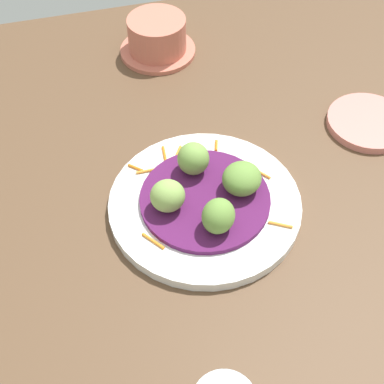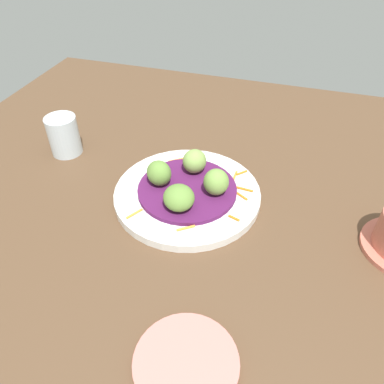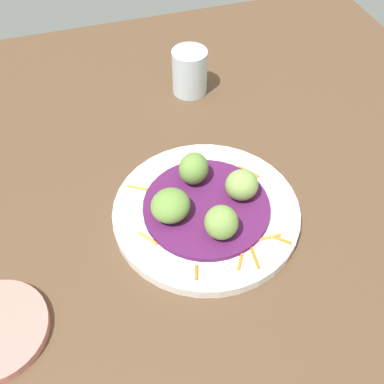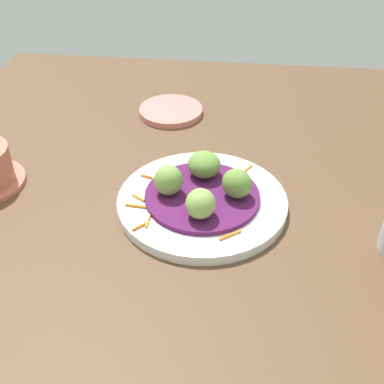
{
  "view_description": "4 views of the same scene",
  "coord_description": "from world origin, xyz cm",
  "px_view_note": "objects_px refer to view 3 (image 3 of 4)",
  "views": [
    {
      "loc": [
        16.05,
        43.37,
        62.39
      ],
      "look_at": [
        3.52,
        -2.53,
        5.63
      ],
      "focal_mm": 52.2,
      "sensor_mm": 36.0,
      "label": 1
    },
    {
      "loc": [
        -47.1,
        -18.23,
        47.41
      ],
      "look_at": [
        0.58,
        -3.48,
        4.63
      ],
      "focal_mm": 35.2,
      "sensor_mm": 36.0,
      "label": 2
    },
    {
      "loc": [
        -12.39,
        -40.7,
        53.98
      ],
      "look_at": [
        0.13,
        -0.82,
        6.13
      ],
      "focal_mm": 43.39,
      "sensor_mm": 36.0,
      "label": 3
    },
    {
      "loc": [
        64.0,
        3.23,
        51.8
      ],
      "look_at": [
        3.57,
        -3.6,
        5.97
      ],
      "focal_mm": 47.88,
      "sensor_mm": 36.0,
      "label": 4
    }
  ],
  "objects_px": {
    "main_plate": "(206,212)",
    "water_glass": "(190,72)",
    "guac_scoop_center": "(242,185)",
    "guac_scoop_right": "(194,168)",
    "guac_scoop_left": "(221,222)",
    "guac_scoop_back": "(171,205)"
  },
  "relations": [
    {
      "from": "guac_scoop_back",
      "to": "water_glass",
      "type": "distance_m",
      "value": 0.31
    },
    {
      "from": "main_plate",
      "to": "guac_scoop_back",
      "type": "relative_size",
      "value": 4.82
    },
    {
      "from": "main_plate",
      "to": "guac_scoop_left",
      "type": "distance_m",
      "value": 0.06
    },
    {
      "from": "main_plate",
      "to": "water_glass",
      "type": "distance_m",
      "value": 0.3
    },
    {
      "from": "main_plate",
      "to": "water_glass",
      "type": "height_order",
      "value": "water_glass"
    },
    {
      "from": "guac_scoop_center",
      "to": "water_glass",
      "type": "bearing_deg",
      "value": 87.37
    },
    {
      "from": "guac_scoop_center",
      "to": "guac_scoop_back",
      "type": "bearing_deg",
      "value": -177.53
    },
    {
      "from": "guac_scoop_back",
      "to": "guac_scoop_center",
      "type": "bearing_deg",
      "value": 2.47
    },
    {
      "from": "main_plate",
      "to": "guac_scoop_left",
      "type": "bearing_deg",
      "value": -87.53
    },
    {
      "from": "guac_scoop_left",
      "to": "guac_scoop_right",
      "type": "xyz_separation_m",
      "value": [
        -0.0,
        0.1,
        -0.0
      ]
    },
    {
      "from": "guac_scoop_right",
      "to": "guac_scoop_left",
      "type": "bearing_deg",
      "value": -87.53
    },
    {
      "from": "main_plate",
      "to": "guac_scoop_right",
      "type": "relative_size",
      "value": 5.59
    },
    {
      "from": "main_plate",
      "to": "guac_scoop_back",
      "type": "xyz_separation_m",
      "value": [
        -0.05,
        -0.0,
        0.04
      ]
    },
    {
      "from": "main_plate",
      "to": "water_glass",
      "type": "relative_size",
      "value": 3.24
    },
    {
      "from": "guac_scoop_left",
      "to": "guac_scoop_right",
      "type": "distance_m",
      "value": 0.1
    },
    {
      "from": "guac_scoop_center",
      "to": "water_glass",
      "type": "xyz_separation_m",
      "value": [
        0.01,
        0.28,
        -0.0
      ]
    },
    {
      "from": "guac_scoop_left",
      "to": "guac_scoop_center",
      "type": "relative_size",
      "value": 1.03
    },
    {
      "from": "guac_scoop_center",
      "to": "guac_scoop_right",
      "type": "relative_size",
      "value": 0.98
    },
    {
      "from": "main_plate",
      "to": "guac_scoop_left",
      "type": "xyz_separation_m",
      "value": [
        0.0,
        -0.05,
        0.04
      ]
    },
    {
      "from": "guac_scoop_back",
      "to": "water_glass",
      "type": "height_order",
      "value": "water_glass"
    },
    {
      "from": "guac_scoop_center",
      "to": "water_glass",
      "type": "height_order",
      "value": "water_glass"
    },
    {
      "from": "guac_scoop_center",
      "to": "guac_scoop_right",
      "type": "height_order",
      "value": "guac_scoop_right"
    }
  ]
}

